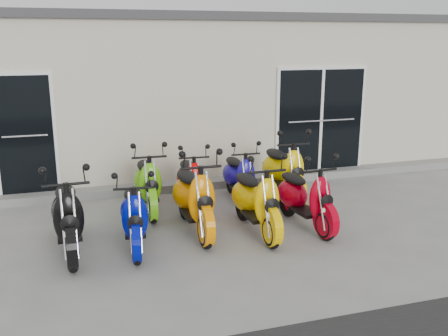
{
  "coord_description": "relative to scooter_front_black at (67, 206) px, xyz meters",
  "views": [
    {
      "loc": [
        -2.38,
        -7.16,
        2.86
      ],
      "look_at": [
        0.0,
        0.6,
        0.75
      ],
      "focal_mm": 40.0,
      "sensor_mm": 36.0,
      "label": 1
    }
  ],
  "objects": [
    {
      "name": "door_left",
      "position": [
        -0.66,
        2.61,
        0.59
      ],
      "size": [
        1.07,
        0.08,
        2.22
      ],
      "primitive_type": "cube",
      "color": "black",
      "rests_on": "front_step"
    },
    {
      "name": "building",
      "position": [
        2.54,
        5.64,
        0.93
      ],
      "size": [
        14.0,
        6.0,
        3.2
      ],
      "primitive_type": "cube",
      "color": "beige",
      "rests_on": "ground"
    },
    {
      "name": "scooter_front_orange_a",
      "position": [
        1.81,
        0.23,
        0.02
      ],
      "size": [
        0.71,
        1.89,
        1.39
      ],
      "primitive_type": null,
      "rotation": [
        0.0,
        0.0,
        0.01
      ],
      "color": "#FF8800",
      "rests_on": "ground"
    },
    {
      "name": "front_step",
      "position": [
        2.54,
        2.46,
        -0.6
      ],
      "size": [
        14.0,
        0.4,
        0.15
      ],
      "primitive_type": "cube",
      "color": "gray",
      "rests_on": "ground"
    },
    {
      "name": "scooter_back_green",
      "position": [
        1.29,
        1.37,
        -0.03
      ],
      "size": [
        0.71,
        1.77,
        1.29
      ],
      "primitive_type": null,
      "rotation": [
        0.0,
        0.0,
        -0.04
      ],
      "color": "#5EBF10",
      "rests_on": "ground"
    },
    {
      "name": "scooter_front_blue",
      "position": [
        0.88,
        -0.09,
        -0.07
      ],
      "size": [
        0.74,
        1.69,
        1.21
      ],
      "primitive_type": null,
      "rotation": [
        0.0,
        0.0,
        -0.09
      ],
      "color": "#020B97",
      "rests_on": "ground"
    },
    {
      "name": "scooter_back_yellow",
      "position": [
        3.74,
        1.31,
        0.01
      ],
      "size": [
        0.74,
        1.88,
        1.38
      ],
      "primitive_type": null,
      "rotation": [
        0.0,
        0.0,
        -0.03
      ],
      "color": "#FFD700",
      "rests_on": "ground"
    },
    {
      "name": "scooter_back_blue",
      "position": [
        2.94,
        1.45,
        -0.09
      ],
      "size": [
        0.62,
        1.61,
        1.18
      ],
      "primitive_type": null,
      "rotation": [
        0.0,
        0.0,
        -0.02
      ],
      "color": "#1A1099",
      "rests_on": "ground"
    },
    {
      "name": "scooter_front_black",
      "position": [
        0.0,
        0.0,
        0.0
      ],
      "size": [
        0.74,
        1.85,
        1.35
      ],
      "primitive_type": null,
      "rotation": [
        0.0,
        0.0,
        0.04
      ],
      "color": "black",
      "rests_on": "ground"
    },
    {
      "name": "scooter_back_red",
      "position": [
        2.05,
        1.44,
        -0.08
      ],
      "size": [
        0.68,
        1.63,
        1.18
      ],
      "primitive_type": null,
      "rotation": [
        0.0,
        0.0,
        -0.06
      ],
      "color": "#E90003",
      "rests_on": "ground"
    },
    {
      "name": "door_right",
      "position": [
        5.14,
        2.61,
        0.59
      ],
      "size": [
        2.02,
        0.08,
        2.22
      ],
      "primitive_type": "cube",
      "color": "black",
      "rests_on": "front_step"
    },
    {
      "name": "scooter_front_orange_b",
      "position": [
        2.69,
        -0.07,
        -0.02
      ],
      "size": [
        0.68,
        1.8,
        1.32
      ],
      "primitive_type": null,
      "rotation": [
        0.0,
        0.0,
        0.02
      ],
      "color": "#FFC400",
      "rests_on": "ground"
    },
    {
      "name": "ground",
      "position": [
        2.54,
        0.44,
        -0.67
      ],
      "size": [
        80.0,
        80.0,
        0.0
      ],
      "primitive_type": "plane",
      "color": "gray",
      "rests_on": "ground"
    },
    {
      "name": "roof_cap",
      "position": [
        2.54,
        5.64,
        2.61
      ],
      "size": [
        14.2,
        6.2,
        0.16
      ],
      "primitive_type": "cube",
      "color": "#3F3F42",
      "rests_on": "building"
    },
    {
      "name": "scooter_front_red",
      "position": [
        3.51,
        -0.07,
        -0.05
      ],
      "size": [
        0.78,
        1.74,
        1.25
      ],
      "primitive_type": null,
      "rotation": [
        0.0,
        0.0,
        0.1
      ],
      "color": "#B20014",
      "rests_on": "ground"
    }
  ]
}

